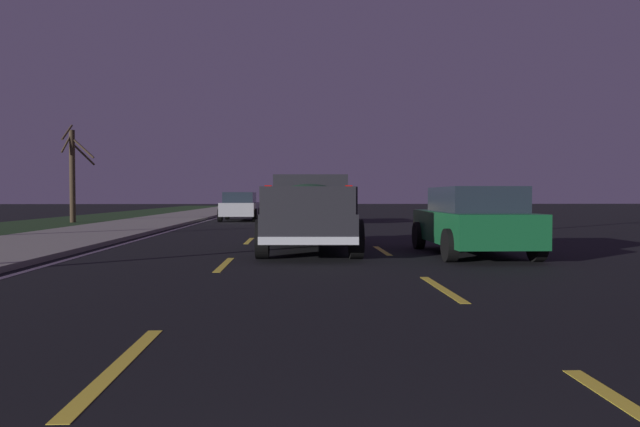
{
  "coord_description": "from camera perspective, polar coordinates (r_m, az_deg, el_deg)",
  "views": [
    {
      "loc": [
        -0.91,
        0.36,
        1.34
      ],
      "look_at": [
        13.76,
        -0.25,
        0.9
      ],
      "focal_mm": 33.07,
      "sensor_mm": 36.0,
      "label": 1
    }
  ],
  "objects": [
    {
      "name": "ground",
      "position": [
        27.94,
        -1.63,
        -1.04
      ],
      "size": [
        144.0,
        144.0,
        0.0
      ],
      "primitive_type": "plane",
      "color": "black"
    },
    {
      "name": "sidewalk_shoulder",
      "position": [
        28.82,
        -16.61,
        -0.91
      ],
      "size": [
        108.0,
        4.0,
        0.12
      ],
      "primitive_type": "cube",
      "color": "gray",
      "rests_on": "ground"
    },
    {
      "name": "grass_verge",
      "position": [
        30.44,
        -25.77,
        -0.98
      ],
      "size": [
        108.0,
        6.0,
        0.01
      ],
      "primitive_type": "cube",
      "color": "#1E3819",
      "rests_on": "ground"
    },
    {
      "name": "lane_markings",
      "position": [
        30.89,
        -7.32,
        -0.79
      ],
      "size": [
        108.0,
        7.04,
        0.01
      ],
      "color": "yellow",
      "rests_on": "ground"
    },
    {
      "name": "pickup_truck",
      "position": [
        14.38,
        -0.93,
        0.28
      ],
      "size": [
        5.5,
        2.42,
        1.87
      ],
      "color": "#232328",
      "rests_on": "ground"
    },
    {
      "name": "sedan_green",
      "position": [
        13.81,
        14.55,
        -0.65
      ],
      "size": [
        4.4,
        2.02,
        1.54
      ],
      "color": "#14592D",
      "rests_on": "ground"
    },
    {
      "name": "sedan_tan",
      "position": [
        29.74,
        -1.2,
        0.64
      ],
      "size": [
        4.43,
        2.08,
        1.54
      ],
      "color": "#9E845B",
      "rests_on": "ground"
    },
    {
      "name": "sedan_silver",
      "position": [
        32.32,
        -7.73,
        0.71
      ],
      "size": [
        4.42,
        2.05,
        1.54
      ],
      "color": "#B2B5BA",
      "rests_on": "ground"
    },
    {
      "name": "bare_tree_far",
      "position": [
        32.29,
        -22.8,
        3.7
      ],
      "size": [
        1.85,
        1.55,
        4.94
      ],
      "color": "#423323",
      "rests_on": "ground"
    }
  ]
}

